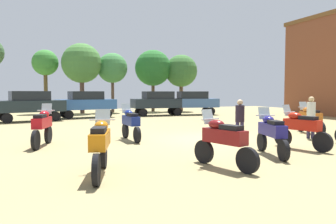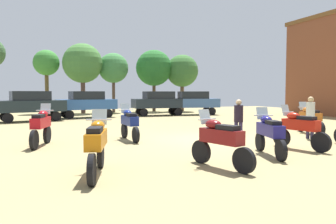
{
  "view_description": "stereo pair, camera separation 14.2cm",
  "coord_description": "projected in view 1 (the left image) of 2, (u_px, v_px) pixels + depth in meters",
  "views": [
    {
      "loc": [
        -6.24,
        -11.68,
        1.93
      ],
      "look_at": [
        0.99,
        6.49,
        0.75
      ],
      "focal_mm": 34.6,
      "sensor_mm": 36.0,
      "label": 1
    },
    {
      "loc": [
        -6.11,
        -11.74,
        1.93
      ],
      "look_at": [
        0.99,
        6.49,
        0.75
      ],
      "focal_mm": 34.6,
      "sensor_mm": 36.0,
      "label": 2
    }
  ],
  "objects": [
    {
      "name": "ground_plane",
      "position": [
        204.0,
        139.0,
        13.26
      ],
      "size": [
        44.0,
        52.0,
        0.02
      ],
      "color": "#948456"
    },
    {
      "name": "motorcycle_3",
      "position": [
        42.0,
        126.0,
        11.42
      ],
      "size": [
        0.82,
        2.09,
        1.51
      ],
      "rotation": [
        0.0,
        0.0,
        -0.29
      ],
      "color": "black",
      "rests_on": "ground"
    },
    {
      "name": "motorcycle_4",
      "position": [
        272.0,
        132.0,
        9.79
      ],
      "size": [
        0.85,
        2.17,
        1.44
      ],
      "rotation": [
        0.0,
        0.0,
        -0.3
      ],
      "color": "black",
      "rests_on": "ground"
    },
    {
      "name": "motorcycle_7",
      "position": [
        310.0,
        118.0,
        15.03
      ],
      "size": [
        0.81,
        2.23,
        1.47
      ],
      "rotation": [
        0.0,
        0.0,
        -0.27
      ],
      "color": "black",
      "rests_on": "ground"
    },
    {
      "name": "motorcycle_8",
      "position": [
        224.0,
        140.0,
        8.17
      ],
      "size": [
        0.8,
        2.03,
        1.46
      ],
      "rotation": [
        0.0,
        0.0,
        0.29
      ],
      "color": "black",
      "rests_on": "ground"
    },
    {
      "name": "motorcycle_9",
      "position": [
        131.0,
        123.0,
        12.9
      ],
      "size": [
        0.62,
        2.14,
        1.45
      ],
      "rotation": [
        0.0,
        0.0,
        0.05
      ],
      "color": "black",
      "rests_on": "ground"
    },
    {
      "name": "motorcycle_10",
      "position": [
        301.0,
        128.0,
        10.87
      ],
      "size": [
        0.74,
        2.08,
        1.49
      ],
      "rotation": [
        0.0,
        0.0,
        0.24
      ],
      "color": "black",
      "rests_on": "ground"
    },
    {
      "name": "motorcycle_11",
      "position": [
        100.0,
        144.0,
        7.4
      ],
      "size": [
        0.82,
        2.22,
        1.5
      ],
      "rotation": [
        0.0,
        0.0,
        -0.28
      ],
      "color": "black",
      "rests_on": "ground"
    },
    {
      "name": "car_1",
      "position": [
        158.0,
        101.0,
        26.87
      ],
      "size": [
        4.35,
        1.93,
        2.0
      ],
      "rotation": [
        0.0,
        0.0,
        1.54
      ],
      "color": "black",
      "rests_on": "ground"
    },
    {
      "name": "car_2",
      "position": [
        192.0,
        101.0,
        27.76
      ],
      "size": [
        4.54,
        2.48,
        2.0
      ],
      "rotation": [
        0.0,
        0.0,
        1.41
      ],
      "color": "black",
      "rests_on": "ground"
    },
    {
      "name": "car_3",
      "position": [
        86.0,
        102.0,
        24.49
      ],
      "size": [
        4.53,
        2.44,
        2.0
      ],
      "rotation": [
        0.0,
        0.0,
        1.73
      ],
      "color": "black",
      "rests_on": "ground"
    },
    {
      "name": "car_4",
      "position": [
        30.0,
        104.0,
        21.33
      ],
      "size": [
        4.58,
        2.65,
        2.0
      ],
      "rotation": [
        0.0,
        0.0,
        1.78
      ],
      "color": "black",
      "rests_on": "ground"
    },
    {
      "name": "person_1",
      "position": [
        311.0,
        114.0,
        13.38
      ],
      "size": [
        0.47,
        0.47,
        1.74
      ],
      "rotation": [
        0.0,
        0.0,
        5.3
      ],
      "color": "#2C2740",
      "rests_on": "ground"
    },
    {
      "name": "person_2",
      "position": [
        240.0,
        118.0,
        12.22
      ],
      "size": [
        0.48,
        0.48,
        1.65
      ],
      "rotation": [
        0.0,
        0.0,
        2.42
      ],
      "color": "#2F264A",
      "rests_on": "ground"
    },
    {
      "name": "tree_2",
      "position": [
        181.0,
        71.0,
        32.95
      ],
      "size": [
        3.27,
        3.27,
        5.75
      ],
      "color": "brown",
      "rests_on": "ground"
    },
    {
      "name": "tree_4",
      "position": [
        82.0,
        64.0,
        29.48
      ],
      "size": [
        3.6,
        3.6,
        6.38
      ],
      "color": "brown",
      "rests_on": "ground"
    },
    {
      "name": "tree_5",
      "position": [
        45.0,
        64.0,
        29.15
      ],
      "size": [
        2.32,
        2.32,
        5.76
      ],
      "color": "brown",
      "rests_on": "ground"
    },
    {
      "name": "tree_7",
      "position": [
        112.0,
        68.0,
        30.75
      ],
      "size": [
        2.84,
        2.84,
        5.66
      ],
      "color": "brown",
      "rests_on": "ground"
    },
    {
      "name": "tree_8",
      "position": [
        153.0,
        68.0,
        32.44
      ],
      "size": [
        3.6,
        3.6,
        6.17
      ],
      "color": "brown",
      "rests_on": "ground"
    }
  ]
}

